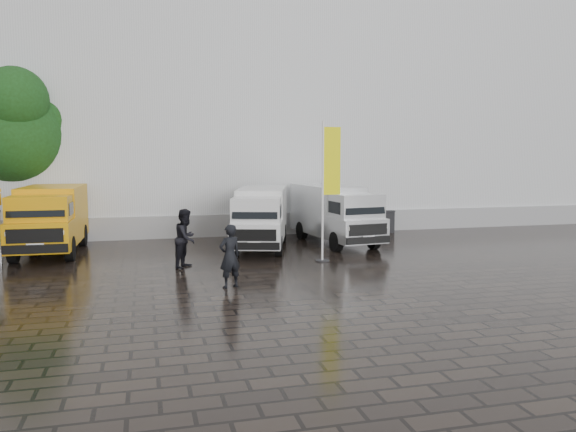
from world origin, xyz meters
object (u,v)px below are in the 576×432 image
object	(u,v)px
wheelie_bin	(388,221)
person_front	(230,256)
van_silver	(335,215)
flagpole	(328,184)
person_tent	(186,238)
van_white	(261,219)
van_yellow	(50,221)

from	to	relation	value
wheelie_bin	person_front	world-z (taller)	person_front
van_silver	flagpole	bearing A→B (deg)	-119.98
person_front	person_tent	size ratio (longest dim) A/B	0.92
van_white	person_front	world-z (taller)	van_white
van_white	wheelie_bin	xyz separation A→B (m)	(6.83, 3.07, -0.65)
van_silver	wheelie_bin	distance (m)	4.55
van_silver	wheelie_bin	bearing A→B (deg)	30.13
van_silver	van_yellow	bearing A→B (deg)	170.94
van_yellow	flagpole	world-z (taller)	flagpole
van_yellow	wheelie_bin	distance (m)	14.90
flagpole	wheelie_bin	bearing A→B (deg)	50.64
van_silver	person_tent	xyz separation A→B (m)	(-6.38, -3.44, -0.23)
wheelie_bin	van_silver	bearing A→B (deg)	-124.50
van_silver	flagpole	distance (m)	4.13
van_white	van_silver	bearing A→B (deg)	23.09
flagpole	van_yellow	bearing A→B (deg)	157.43
van_yellow	person_tent	xyz separation A→B (m)	(4.73, -3.89, -0.28)
flagpole	person_front	world-z (taller)	flagpole
wheelie_bin	person_tent	distance (m)	11.73
van_yellow	wheelie_bin	world-z (taller)	van_yellow
van_yellow	person_front	size ratio (longest dim) A/B	3.02
van_yellow	person_tent	size ratio (longest dim) A/B	2.79
flagpole	person_tent	bearing A→B (deg)	178.89
van_yellow	flagpole	bearing A→B (deg)	-21.11
person_front	van_silver	bearing A→B (deg)	-150.80
van_yellow	person_front	world-z (taller)	van_yellow
flagpole	person_front	distance (m)	5.28
person_tent	wheelie_bin	bearing A→B (deg)	-27.89
person_front	person_tent	xyz separation A→B (m)	(-0.97, 3.18, 0.08)
person_front	van_yellow	bearing A→B (deg)	-72.73
van_white	person_tent	world-z (taller)	van_white
van_yellow	flagpole	xyz separation A→B (m)	(9.59, -3.99, 1.45)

